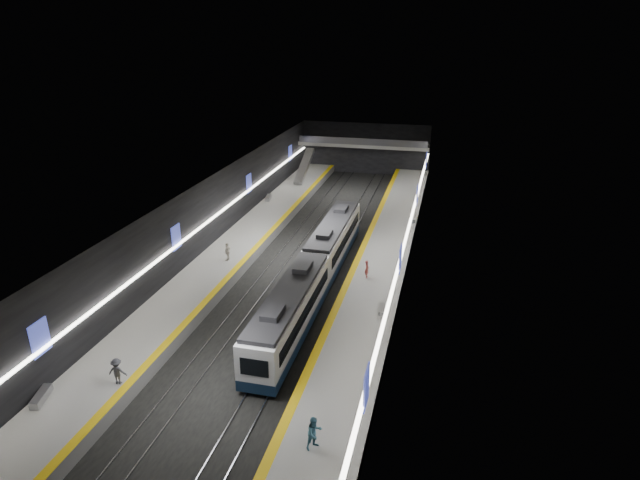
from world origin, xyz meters
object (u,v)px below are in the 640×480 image
(bench_right_near, at_px, (382,309))
(passenger_right_a, at_px, (367,269))
(passenger_left_b, at_px, (117,371))
(bench_left_near, at_px, (41,397))
(passenger_left_a, at_px, (228,252))
(escalator, at_px, (304,166))
(passenger_right_b, at_px, (314,433))
(bench_right_far, at_px, (412,219))
(train, at_px, (315,270))
(bench_left_far, at_px, (268,198))

(bench_right_near, xyz_separation_m, passenger_right_a, (-2.14, 5.83, 0.62))
(passenger_left_b, bearing_deg, bench_left_near, 28.09)
(bench_right_near, xyz_separation_m, passenger_left_a, (-15.68, 6.38, 0.71))
(escalator, distance_m, passenger_right_b, 54.24)
(passenger_right_b, distance_m, passenger_left_a, 26.01)
(escalator, xyz_separation_m, bench_right_near, (16.42, -36.71, -1.70))
(bench_right_far, bearing_deg, passenger_left_b, -122.94)
(train, relative_size, bench_right_near, 18.76)
(escalator, height_order, passenger_left_b, escalator)
(bench_right_near, distance_m, passenger_right_b, 15.52)
(train, bearing_deg, escalator, 106.90)
(train, relative_size, passenger_left_b, 16.92)
(passenger_left_a, bearing_deg, passenger_right_b, 35.91)
(passenger_right_a, bearing_deg, passenger_right_b, 169.42)
(passenger_left_b, bearing_deg, bench_right_near, -146.04)
(bench_left_far, distance_m, bench_right_near, 31.53)
(escalator, bearing_deg, bench_left_far, -99.43)
(escalator, distance_m, bench_right_near, 40.25)
(bench_right_near, distance_m, passenger_left_b, 19.75)
(escalator, bearing_deg, passenger_left_a, -88.60)
(bench_right_near, bearing_deg, bench_left_near, -146.11)
(bench_left_near, distance_m, passenger_right_b, 16.94)
(passenger_left_a, relative_size, passenger_left_b, 1.02)
(passenger_right_a, relative_size, passenger_right_b, 0.84)
(bench_right_far, bearing_deg, passenger_right_b, -102.34)
(bench_left_near, relative_size, bench_left_far, 0.96)
(bench_right_near, height_order, passenger_right_a, passenger_right_a)
(passenger_right_a, bearing_deg, bench_left_near, 130.43)
(bench_left_near, bearing_deg, passenger_left_a, 67.84)
(train, height_order, bench_left_far, train)
(bench_left_far, xyz_separation_m, passenger_right_b, (16.75, -41.13, 0.71))
(bench_right_far, distance_m, passenger_left_a, 22.52)
(bench_left_near, xyz_separation_m, passenger_left_a, (2.74, 21.95, 0.66))
(bench_right_far, height_order, passenger_left_a, passenger_left_a)
(passenger_left_a, height_order, passenger_left_b, passenger_left_a)
(escalator, bearing_deg, train, -73.10)
(bench_right_near, xyz_separation_m, passenger_right_b, (-1.50, -15.42, 0.77))
(escalator, height_order, passenger_right_b, escalator)
(bench_left_near, distance_m, bench_right_far, 42.05)
(bench_right_far, bearing_deg, bench_left_near, -126.02)
(passenger_left_b, bearing_deg, passenger_right_a, -131.27)
(train, distance_m, passenger_left_a, 9.62)
(bench_left_far, xyz_separation_m, passenger_left_a, (2.57, -19.33, 0.65))
(passenger_right_a, bearing_deg, bench_right_near, -172.14)
(passenger_left_a, distance_m, passenger_left_b, 19.42)
(passenger_left_a, bearing_deg, bench_right_far, 136.62)
(train, bearing_deg, passenger_left_b, -116.58)
(bench_right_near, bearing_deg, bench_left_far, 119.06)
(bench_left_far, bearing_deg, passenger_left_b, -94.96)
(bench_left_near, relative_size, bench_right_far, 1.05)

